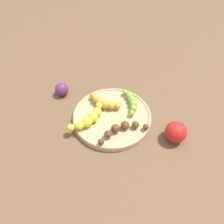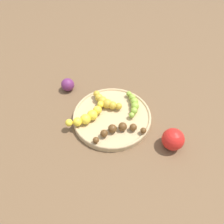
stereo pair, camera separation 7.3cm
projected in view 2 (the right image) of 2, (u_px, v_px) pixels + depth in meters
name	position (u px, v px, depth m)	size (l,w,h in m)	color
ground_plane	(112.00, 119.00, 0.82)	(2.40, 2.40, 0.00)	brown
fruit_bowl	(112.00, 117.00, 0.81)	(0.28, 0.28, 0.02)	tan
banana_overripe	(118.00, 130.00, 0.74)	(0.16, 0.11, 0.03)	#593819
banana_green	(133.00, 104.00, 0.82)	(0.06, 0.12, 0.03)	#8CAD38
banana_spotted	(105.00, 102.00, 0.82)	(0.12, 0.07, 0.03)	gold
banana_yellow	(88.00, 116.00, 0.78)	(0.10, 0.13, 0.04)	yellow
plum_purple	(68.00, 85.00, 0.90)	(0.05, 0.05, 0.05)	#662659
apple_red	(173.00, 139.00, 0.72)	(0.07, 0.07, 0.07)	red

